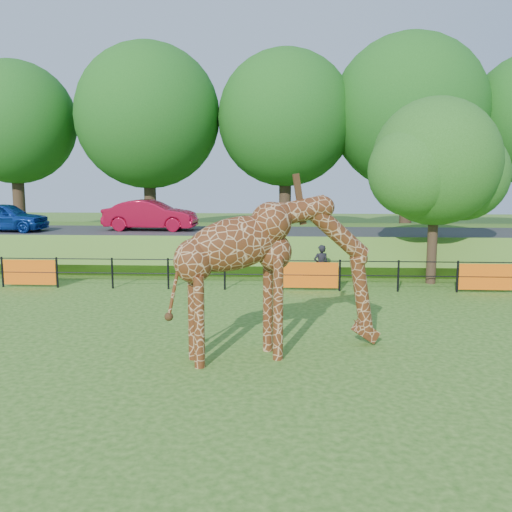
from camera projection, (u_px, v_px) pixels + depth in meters
The scene contains 10 objects.
ground at pixel (183, 367), 12.10m from camera, with size 90.00×90.00×0.00m, color #2A5916.
giraffe at pixel (279, 276), 12.67m from camera, with size 5.04×0.93×3.60m, color #5A2A12, non-canonical shape.
perimeter_fence at pixel (225, 274), 19.92m from camera, with size 28.07×0.10×1.10m, color black, non-canonical shape.
embankment at pixel (242, 244), 27.31m from camera, with size 40.00×9.00×1.30m, color #2A5916.
road at pixel (239, 233), 25.73m from camera, with size 40.00×5.00×0.12m, color #29292B.
car_blue at pixel (4, 217), 25.74m from camera, with size 1.55×3.86×1.31m, color #143FA6.
car_red at pixel (150, 215), 26.21m from camera, with size 1.47×4.22×1.39m, color #B00C2B.
visitor at pixel (321, 265), 20.55m from camera, with size 0.55×0.36×1.50m, color black.
tree_east at pixel (438, 167), 20.55m from camera, with size 5.40×4.71×6.76m.
bg_tree_line at pixel (284, 117), 32.66m from camera, with size 37.30×8.80×11.82m.
Camera 1 is at (2.21, -11.52, 4.11)m, focal length 40.00 mm.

